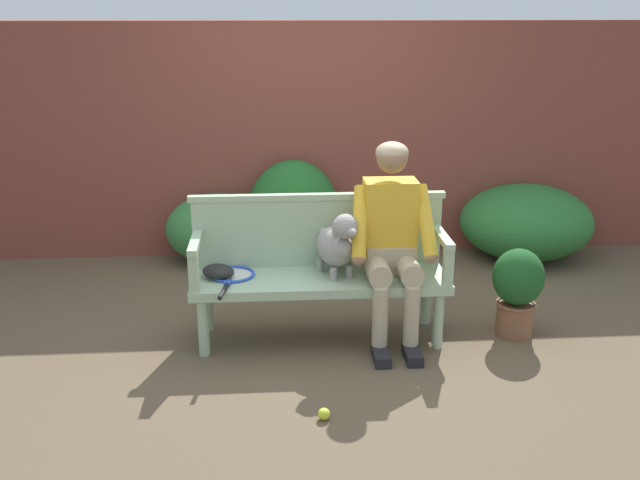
# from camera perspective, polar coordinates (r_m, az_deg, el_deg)

# --- Properties ---
(ground_plane) EXTENTS (40.00, 40.00, 0.00)m
(ground_plane) POSITION_cam_1_polar(r_m,az_deg,el_deg) (4.87, 0.00, -7.78)
(ground_plane) COLOR brown
(brick_garden_fence) EXTENTS (8.00, 0.30, 2.01)m
(brick_garden_fence) POSITION_cam_1_polar(r_m,az_deg,el_deg) (6.37, -1.22, 8.01)
(brick_garden_fence) COLOR brown
(brick_garden_fence) RESTS_ON ground
(hedge_bush_mid_left) EXTENTS (1.15, 1.05, 0.65)m
(hedge_bush_mid_left) POSITION_cam_1_polar(r_m,az_deg,el_deg) (6.52, 16.04, 1.39)
(hedge_bush_mid_left) COLOR #286B2D
(hedge_bush_mid_left) RESTS_ON ground
(hedge_bush_mid_right) EXTENTS (0.88, 0.65, 0.61)m
(hedge_bush_mid_right) POSITION_cam_1_polar(r_m,az_deg,el_deg) (6.20, -8.14, 0.89)
(hedge_bush_mid_right) COLOR #337538
(hedge_bush_mid_right) RESTS_ON ground
(hedge_bush_far_left) EXTENTS (0.77, 0.62, 0.89)m
(hedge_bush_far_left) POSITION_cam_1_polar(r_m,az_deg,el_deg) (6.17, -2.12, 2.32)
(hedge_bush_far_left) COLOR #1E5B23
(hedge_bush_far_left) RESTS_ON ground
(garden_bench) EXTENTS (1.67, 0.50, 0.44)m
(garden_bench) POSITION_cam_1_polar(r_m,az_deg,el_deg) (4.71, 0.00, -3.57)
(garden_bench) COLOR #9EB793
(garden_bench) RESTS_ON ground
(bench_backrest) EXTENTS (1.71, 0.06, 0.50)m
(bench_backrest) POSITION_cam_1_polar(r_m,az_deg,el_deg) (4.81, -0.18, 0.86)
(bench_backrest) COLOR #9EB793
(bench_backrest) RESTS_ON garden_bench
(bench_armrest_left_end) EXTENTS (0.06, 0.50, 0.28)m
(bench_armrest_left_end) POSITION_cam_1_polar(r_m,az_deg,el_deg) (4.55, -9.93, -1.15)
(bench_armrest_left_end) COLOR #9EB793
(bench_armrest_left_end) RESTS_ON garden_bench
(bench_armrest_right_end) EXTENTS (0.06, 0.50, 0.28)m
(bench_armrest_right_end) POSITION_cam_1_polar(r_m,az_deg,el_deg) (4.66, 9.85, -0.69)
(bench_armrest_right_end) COLOR #9EB793
(bench_armrest_right_end) RESTS_ON garden_bench
(person_seated) EXTENTS (0.56, 0.65, 1.31)m
(person_seated) POSITION_cam_1_polar(r_m,az_deg,el_deg) (4.64, 5.69, 0.35)
(person_seated) COLOR black
(person_seated) RESTS_ON ground
(dog_on_bench) EXTENTS (0.32, 0.44, 0.45)m
(dog_on_bench) POSITION_cam_1_polar(r_m,az_deg,el_deg) (4.62, 1.40, -0.29)
(dog_on_bench) COLOR gray
(dog_on_bench) RESTS_ON garden_bench
(tennis_racket) EXTENTS (0.33, 0.58, 0.03)m
(tennis_racket) POSITION_cam_1_polar(r_m,az_deg,el_deg) (4.71, -7.00, -2.84)
(tennis_racket) COLOR blue
(tennis_racket) RESTS_ON garden_bench
(baseball_glove) EXTENTS (0.28, 0.26, 0.09)m
(baseball_glove) POSITION_cam_1_polar(r_m,az_deg,el_deg) (4.69, -8.08, -2.50)
(baseball_glove) COLOR black
(baseball_glove) RESTS_ON garden_bench
(tennis_ball) EXTENTS (0.07, 0.07, 0.07)m
(tennis_ball) POSITION_cam_1_polar(r_m,az_deg,el_deg) (3.98, 0.32, -13.66)
(tennis_ball) COLOR #CCDB33
(tennis_ball) RESTS_ON ground
(potted_plant) EXTENTS (0.34, 0.34, 0.61)m
(potted_plant) POSITION_cam_1_polar(r_m,az_deg,el_deg) (4.96, 15.41, -3.66)
(potted_plant) COLOR brown
(potted_plant) RESTS_ON ground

